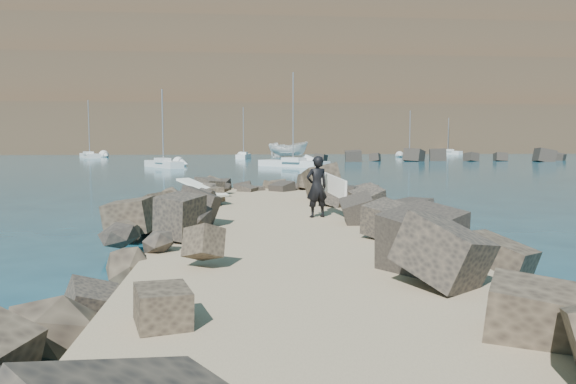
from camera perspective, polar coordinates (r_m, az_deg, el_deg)
The scene contains 16 objects.
ground at distance 14.83m, azimuth -0.35°, elevation -5.42°, with size 800.00×800.00×0.00m, color #0F384C.
jetty at distance 12.82m, azimuth 0.41°, elevation -5.76°, with size 6.00×26.00×0.60m, color #8C7759.
riprap_left at distance 13.32m, azimuth -12.36°, elevation -4.59°, with size 2.60×22.00×1.00m, color black.
riprap_right at distance 13.85m, azimuth 12.26°, elevation -4.21°, with size 2.60×22.00×1.00m, color black.
breakwater_secondary at distance 78.42m, azimuth 22.35°, elevation 3.37°, with size 52.00×4.00×1.20m, color black.
headland at distance 175.38m, azimuth -1.55°, elevation 9.68°, with size 360.00×140.00×32.00m, color #2D4919.
surfboard_resting at distance 19.28m, azimuth -8.73°, elevation 0.13°, with size 0.55×2.19×0.07m, color white.
boat_imported at distance 89.32m, azimuth 0.03°, elevation 4.35°, with size 2.36×6.27×2.42m, color silver.
surfer_with_board at distance 15.66m, azimuth 3.18°, elevation 0.56°, with size 1.01×2.11×1.72m.
sailboat_e at distance 90.49m, azimuth -19.50°, elevation 3.51°, with size 4.65×7.35×8.86m.
sailboat_a at distance 57.09m, azimuth -12.55°, elevation 2.79°, with size 4.51×6.28×7.85m.
sailboat_b at distance 82.08m, azimuth -4.53°, elevation 3.65°, with size 2.36×6.35×7.58m.
sailboat_d at distance 87.73m, azimuth 12.24°, elevation 3.65°, with size 2.45×6.09×7.30m.
sailboat_f at distance 110.04m, azimuth 15.94°, elevation 3.89°, with size 4.12×5.43×6.97m.
sailboat_c at distance 56.88m, azimuth 0.52°, elevation 2.91°, with size 6.91×7.01×9.62m.
headland_buildings at distance 170.56m, azimuth 0.99°, elevation 15.89°, with size 137.50×30.50×5.00m.
Camera 1 is at (-1.23, -14.52, 2.77)m, focal length 35.00 mm.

